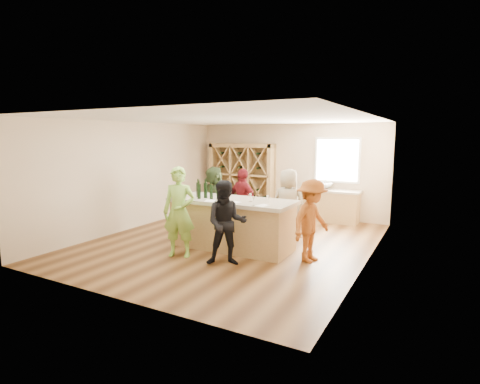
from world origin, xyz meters
The scene contains 33 objects.
floor centered at (0.00, 0.00, -0.05)m, with size 6.00×7.00×0.10m, color brown.
ceiling centered at (0.00, 0.00, 2.85)m, with size 6.00×7.00×0.10m, color white.
wall_back centered at (0.00, 3.55, 1.40)m, with size 6.00×0.10×2.80m, color #CBB393.
wall_front centered at (0.00, -3.55, 1.40)m, with size 6.00×0.10×2.80m, color #CBB393.
wall_left centered at (-3.05, 0.00, 1.40)m, with size 0.10×7.00×2.80m, color #CBB393.
wall_right centered at (3.05, 0.00, 1.40)m, with size 0.10×7.00×2.80m, color #CBB393.
window_frame centered at (1.50, 3.47, 1.75)m, with size 1.30×0.06×1.30m, color white.
window_pane centered at (1.50, 3.44, 1.75)m, with size 1.18×0.01×1.18m, color white.
wine_rack centered at (-1.50, 3.27, 1.10)m, with size 2.20×0.45×2.20m, color #A88550.
back_counter_base centered at (1.40, 3.20, 0.43)m, with size 1.60×0.58×0.86m, color #A88550.
back_counter_top centered at (1.40, 3.20, 0.89)m, with size 1.70×0.62×0.06m, color #B1A691.
sink centered at (1.20, 3.20, 1.01)m, with size 0.54×0.54×0.19m, color silver.
faucet centered at (1.20, 3.38, 1.07)m, with size 0.02×0.02×0.30m, color silver.
tasting_counter_base centered at (0.23, -0.40, 0.50)m, with size 2.60×1.00×1.00m, color #A88550.
tasting_counter_top centered at (0.23, -0.40, 1.04)m, with size 2.72×1.12×0.08m, color #B1A691.
wine_bottle_a centered at (-0.57, -0.52, 1.24)m, with size 0.08×0.08×0.33m, color black.
wine_bottle_b centered at (-0.42, -0.69, 1.24)m, with size 0.08×0.08×0.32m, color black.
wine_bottle_c centered at (-0.37, -0.52, 1.25)m, with size 0.08×0.08×0.34m, color black.
wine_bottle_d centered at (-0.16, -0.61, 1.24)m, with size 0.08×0.08×0.31m, color black.
wine_bottle_e centered at (-0.03, -0.55, 1.23)m, with size 0.07×0.07×0.30m, color black.
wine_glass_b centered at (0.42, -0.87, 1.17)m, with size 0.07×0.07×0.18m, color white.
wine_glass_c centered at (0.98, -0.88, 1.17)m, with size 0.07×0.07×0.17m, color white.
wine_glass_d centered at (0.73, -0.50, 1.16)m, with size 0.06×0.06×0.17m, color white.
wine_glass_e centered at (1.21, -0.67, 1.18)m, with size 0.07×0.07×0.20m, color white.
tasting_menu_a centered at (-0.08, -0.79, 1.08)m, with size 0.20×0.28×0.00m, color white.
tasting_menu_b centered at (0.45, -0.75, 1.08)m, with size 0.22×0.30×0.00m, color white.
tasting_menu_c centered at (1.13, -0.76, 1.08)m, with size 0.21×0.28×0.00m, color white.
person_near_left centered at (-0.42, -1.40, 0.91)m, with size 0.67×0.49×1.83m, color #8CC64C.
person_near_right centered at (0.68, -1.39, 0.81)m, with size 0.78×0.43×1.61m, color black.
person_server centered at (2.02, -0.45, 0.81)m, with size 1.04×0.48×1.61m, color #994C19.
person_far_mid centered at (-0.13, 0.78, 0.82)m, with size 0.96×0.49×1.64m, color #590F14.
person_far_right centered at (1.05, 0.83, 0.84)m, with size 0.82×0.53×1.68m, color gray.
person_far_left centered at (-1.05, 0.90, 0.83)m, with size 1.53×0.55×1.65m, color #263319.
Camera 1 is at (4.17, -7.30, 2.40)m, focal length 28.00 mm.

